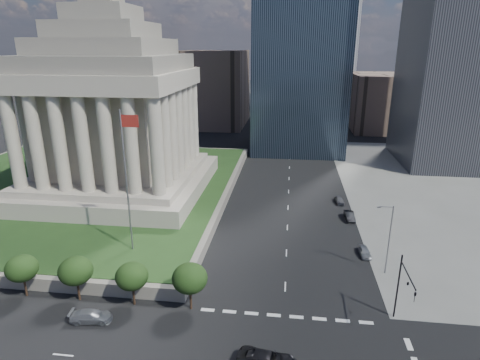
% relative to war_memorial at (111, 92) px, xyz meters
% --- Properties ---
extents(ground, '(500.00, 500.00, 0.00)m').
position_rel_war_memorial_xyz_m(ground, '(34.00, 52.00, -21.40)').
color(ground, black).
rests_on(ground, ground).
extents(plaza_terrace, '(66.00, 70.00, 1.80)m').
position_rel_war_memorial_xyz_m(plaza_terrace, '(-11.00, 2.00, -20.50)').
color(plaza_terrace, slate).
rests_on(plaza_terrace, ground).
extents(plaza_lawn, '(64.00, 68.00, 0.10)m').
position_rel_war_memorial_xyz_m(plaza_lawn, '(-11.00, 2.00, -19.55)').
color(plaza_lawn, '#203C18').
rests_on(plaza_lawn, plaza_terrace).
extents(war_memorial, '(34.00, 34.00, 39.00)m').
position_rel_war_memorial_xyz_m(war_memorial, '(0.00, 0.00, 0.00)').
color(war_memorial, '#9C9483').
rests_on(war_memorial, plaza_lawn).
extents(flagpole, '(2.52, 0.24, 20.00)m').
position_rel_war_memorial_xyz_m(flagpole, '(12.17, -24.00, -8.29)').
color(flagpole, slate).
rests_on(flagpole, plaza_lawn).
extents(midrise_glass, '(26.00, 26.00, 60.00)m').
position_rel_war_memorial_xyz_m(midrise_glass, '(36.00, 47.00, 8.60)').
color(midrise_glass, black).
rests_on(midrise_glass, ground).
extents(building_filler_ne, '(20.00, 30.00, 20.00)m').
position_rel_war_memorial_xyz_m(building_filler_ne, '(66.00, 82.00, -11.40)').
color(building_filler_ne, brown).
rests_on(building_filler_ne, ground).
extents(building_filler_nw, '(24.00, 30.00, 28.00)m').
position_rel_war_memorial_xyz_m(building_filler_nw, '(4.00, 82.00, -7.40)').
color(building_filler_nw, brown).
rests_on(building_filler_nw, ground).
extents(traffic_signal_ne, '(0.30, 5.74, 8.00)m').
position_rel_war_memorial_xyz_m(traffic_signal_ne, '(46.50, -34.30, -16.15)').
color(traffic_signal_ne, black).
rests_on(traffic_signal_ne, ground).
extents(street_lamp_north, '(2.13, 0.22, 10.00)m').
position_rel_war_memorial_xyz_m(street_lamp_north, '(47.33, -23.00, -15.74)').
color(street_lamp_north, slate).
rests_on(street_lamp_north, ground).
extents(suv_grey, '(4.91, 2.52, 1.36)m').
position_rel_war_memorial_xyz_m(suv_grey, '(12.38, -37.67, -20.72)').
color(suv_grey, slate).
rests_on(suv_grey, ground).
extents(parked_sedan_near, '(3.77, 1.72, 1.25)m').
position_rel_war_memorial_xyz_m(parked_sedan_near, '(45.50, -18.31, -20.77)').
color(parked_sedan_near, gray).
rests_on(parked_sedan_near, ground).
extents(parked_sedan_mid, '(4.32, 1.69, 1.40)m').
position_rel_war_memorial_xyz_m(parked_sedan_mid, '(44.98, -5.32, -20.70)').
color(parked_sedan_mid, black).
rests_on(parked_sedan_mid, ground).
extents(parked_sedan_far, '(3.86, 1.95, 1.26)m').
position_rel_war_memorial_xyz_m(parked_sedan_far, '(44.05, 2.63, -20.77)').
color(parked_sedan_far, '#4D4E53').
rests_on(parked_sedan_far, ground).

